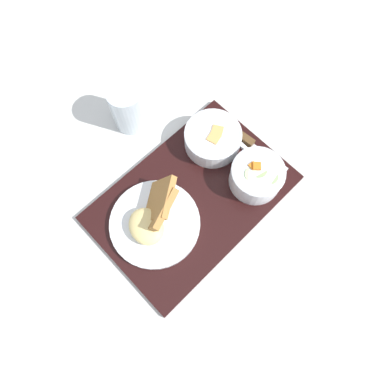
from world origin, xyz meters
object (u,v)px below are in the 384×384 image
plate_main (154,220)px  knife (242,137)px  bowl_salad (257,175)px  bowl_soup (213,138)px  spoon (248,151)px  glass_water (129,109)px

plate_main → knife: plate_main is taller
bowl_salad → bowl_soup: 0.13m
knife → spoon: 0.04m
bowl_salad → glass_water: size_ratio=0.99×
plate_main → glass_water: bearing=-117.1°
knife → spoon: bearing=-31.1°
plate_main → glass_water: (-0.12, -0.23, 0.02)m
bowl_salad → knife: size_ratio=0.64×
bowl_salad → plate_main: plate_main is taller
bowl_salad → plate_main: size_ratio=0.60×
bowl_soup → spoon: (-0.05, 0.07, -0.02)m
plate_main → spoon: 0.26m
knife → glass_water: 0.26m
bowl_salad → bowl_soup: (0.01, -0.13, -0.01)m
knife → spoon: size_ratio=1.16×
spoon → glass_water: size_ratio=1.34×
knife → glass_water: glass_water is taller
knife → bowl_soup: bearing=-129.6°
plate_main → knife: bearing=-175.7°
bowl_soup → glass_water: bearing=-61.0°
knife → spoon: knife is taller
bowl_salad → spoon: size_ratio=0.74×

